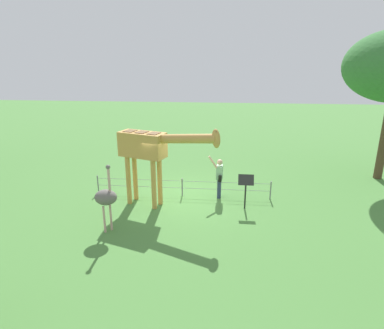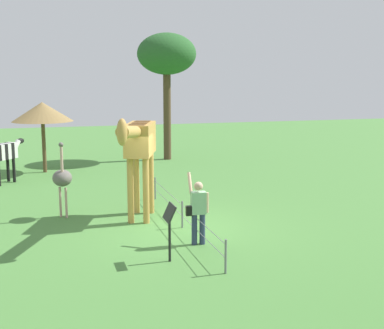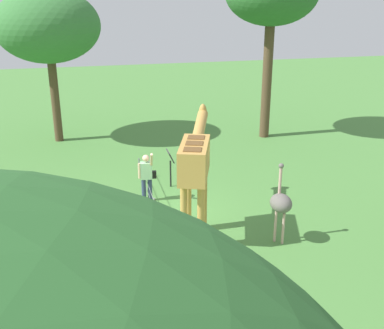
{
  "view_description": "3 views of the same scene",
  "coord_description": "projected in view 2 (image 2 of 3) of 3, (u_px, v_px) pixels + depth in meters",
  "views": [
    {
      "loc": [
        1.59,
        -12.02,
        5.32
      ],
      "look_at": [
        0.5,
        -0.84,
        1.7
      ],
      "focal_mm": 30.93,
      "sensor_mm": 36.0,
      "label": 1
    },
    {
      "loc": [
        13.37,
        -3.36,
        4.14
      ],
      "look_at": [
        0.48,
        0.39,
        1.84
      ],
      "focal_mm": 48.86,
      "sensor_mm": 36.0,
      "label": 2
    },
    {
      "loc": [
        -12.52,
        2.08,
        6.57
      ],
      "look_at": [
        -0.2,
        -0.84,
        1.78
      ],
      "focal_mm": 44.39,
      "sensor_mm": 36.0,
      "label": 3
    }
  ],
  "objects": [
    {
      "name": "zebra",
      "position": [
        4.0,
        154.0,
        20.02
      ],
      "size": [
        1.57,
        1.4,
        1.66
      ],
      "color": "black",
      "rests_on": "ground_plane"
    },
    {
      "name": "ground_plane",
      "position": [
        173.0,
        228.0,
        14.28
      ],
      "size": [
        60.0,
        60.0,
        0.0
      ],
      "primitive_type": "plane",
      "color": "#4C843D"
    },
    {
      "name": "tree_west",
      "position": [
        167.0,
        56.0,
        25.2
      ],
      "size": [
        2.86,
        2.86,
        6.16
      ],
      "color": "brown",
      "rests_on": "ground_plane"
    },
    {
      "name": "giraffe",
      "position": [
        139.0,
        145.0,
        14.66
      ],
      "size": [
        3.8,
        1.71,
        3.17
      ],
      "color": "#C69347",
      "rests_on": "ground_plane"
    },
    {
      "name": "visitor",
      "position": [
        198.0,
        209.0,
        12.8
      ],
      "size": [
        0.59,
        0.59,
        1.76
      ],
      "color": "navy",
      "rests_on": "ground_plane"
    },
    {
      "name": "wire_fence",
      "position": [
        182.0,
        213.0,
        14.28
      ],
      "size": [
        7.05,
        0.05,
        0.75
      ],
      "color": "slate",
      "rests_on": "ground_plane"
    },
    {
      "name": "shade_hut_near",
      "position": [
        42.0,
        112.0,
        22.13
      ],
      "size": [
        2.57,
        2.57,
        3.01
      ],
      "color": "brown",
      "rests_on": "ground_plane"
    },
    {
      "name": "ostrich",
      "position": [
        62.0,
        178.0,
        15.2
      ],
      "size": [
        0.7,
        0.56,
        2.25
      ],
      "color": "#CC9E93",
      "rests_on": "ground_plane"
    },
    {
      "name": "info_sign",
      "position": [
        170.0,
        220.0,
        11.6
      ],
      "size": [
        0.56,
        0.21,
        1.32
      ],
      "color": "black",
      "rests_on": "ground_plane"
    }
  ]
}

